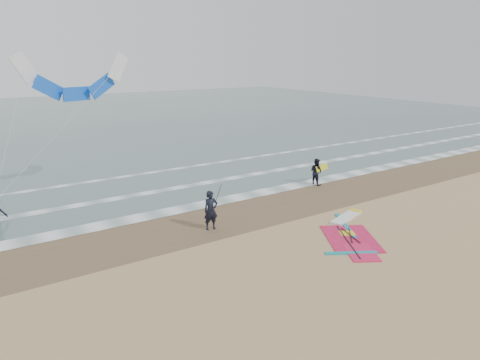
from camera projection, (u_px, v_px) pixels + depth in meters
ground at (336, 247)px, 19.05m from camera, size 120.00×120.00×0.00m
sea_water at (78, 119)px, 57.68m from camera, size 120.00×80.00×0.02m
wet_sand_band at (258, 208)px, 23.88m from camera, size 120.00×5.00×0.01m
foam_waterline at (218, 188)px, 27.45m from camera, size 120.00×9.15×0.02m
windsurf_rig at (350, 232)px, 20.57m from camera, size 5.36×5.07×0.13m
person_standing at (211, 210)px, 20.76m from camera, size 0.77×0.55×1.96m
person_walking at (316, 172)px, 28.15m from camera, size 0.79×0.95×1.76m
held_pole at (216, 200)px, 20.79m from camera, size 0.17×0.86×1.82m
carried_kiteboard at (322, 168)px, 28.21m from camera, size 1.30×0.51×0.39m
surf_kite at (75, 81)px, 24.87m from camera, size 8.51×3.13×7.38m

